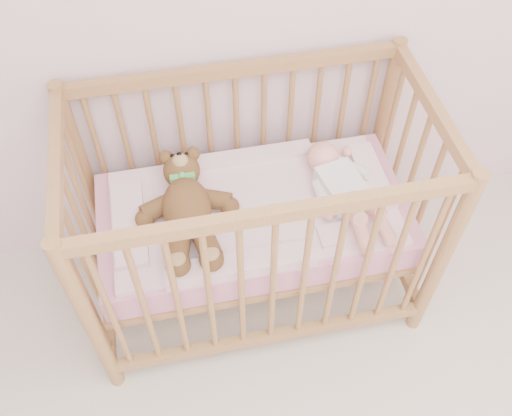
{
  "coord_description": "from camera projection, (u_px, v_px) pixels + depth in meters",
  "views": [
    {
      "loc": [
        -0.36,
        0.24,
        2.31
      ],
      "look_at": [
        -0.09,
        1.55,
        0.62
      ],
      "focal_mm": 40.0,
      "sensor_mm": 36.0,
      "label": 1
    }
  ],
  "objects": [
    {
      "name": "crib",
      "position": [
        253.0,
        217.0,
        2.28
      ],
      "size": [
        1.36,
        0.76,
        1.0
      ],
      "primitive_type": null,
      "color": "#B4834C",
      "rests_on": "floor"
    },
    {
      "name": "mattress",
      "position": [
        254.0,
        219.0,
        2.29
      ],
      "size": [
        1.22,
        0.62,
        0.13
      ],
      "primitive_type": "cube",
      "color": "pink",
      "rests_on": "crib"
    },
    {
      "name": "blanket",
      "position": [
        253.0,
        208.0,
        2.23
      ],
      "size": [
        1.1,
        0.58,
        0.06
      ],
      "primitive_type": null,
      "color": "#FCADBC",
      "rests_on": "mattress"
    },
    {
      "name": "baby",
      "position": [
        343.0,
        186.0,
        2.21
      ],
      "size": [
        0.38,
        0.61,
        0.14
      ],
      "primitive_type": null,
      "rotation": [
        0.0,
        0.0,
        0.21
      ],
      "color": "white",
      "rests_on": "blanket"
    },
    {
      "name": "teddy_bear",
      "position": [
        187.0,
        208.0,
        2.12
      ],
      "size": [
        0.42,
        0.59,
        0.16
      ],
      "primitive_type": null,
      "rotation": [
        0.0,
        0.0,
        -0.02
      ],
      "color": "brown",
      "rests_on": "blanket"
    }
  ]
}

